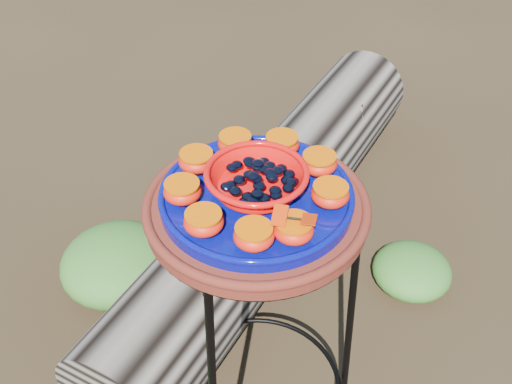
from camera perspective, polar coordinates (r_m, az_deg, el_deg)
plant_stand at (r=1.43m, az=0.04°, el=-12.55°), size 0.44×0.44×0.70m
terracotta_saucer at (r=1.16m, az=0.04°, el=-1.55°), size 0.40×0.40×0.03m
cobalt_plate at (r=1.15m, az=0.04°, el=-0.50°), size 0.35×0.35×0.02m
red_bowl at (r=1.12m, az=0.04°, el=0.88°), size 0.17×0.17×0.05m
glass_gems at (r=1.10m, az=0.05°, el=2.31°), size 0.13×0.13×0.02m
orange_half_0 at (r=1.04m, az=3.37°, el=-3.37°), size 0.07×0.07×0.04m
orange_half_1 at (r=1.11m, az=6.60°, el=-0.22°), size 0.07×0.07×0.04m
orange_half_2 at (r=1.18m, az=5.62°, el=2.54°), size 0.07×0.07×0.04m
orange_half_3 at (r=1.22m, az=2.32°, el=4.25°), size 0.07×0.07×0.04m
orange_half_4 at (r=1.23m, az=-1.85°, el=4.33°), size 0.07×0.07×0.04m
orange_half_5 at (r=1.19m, az=-5.30°, el=2.76°), size 0.07×0.07×0.04m
orange_half_6 at (r=1.12m, az=-6.55°, el=0.06°), size 0.07×0.07×0.04m
orange_half_7 at (r=1.06m, az=-4.67°, el=-2.68°), size 0.07×0.07×0.04m
orange_half_8 at (r=1.03m, az=-0.19°, el=-3.94°), size 0.07×0.07×0.04m
butterfly at (r=1.02m, az=3.43°, el=-2.31°), size 0.10×0.10×0.02m
driftwood_log at (r=2.03m, az=1.43°, el=-1.03°), size 1.67×1.09×0.31m
foliage_right at (r=2.01m, az=13.71°, el=-6.73°), size 0.24×0.24×0.12m
foliage_back at (r=1.99m, az=-12.23°, el=-6.09°), size 0.34×0.34×0.17m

